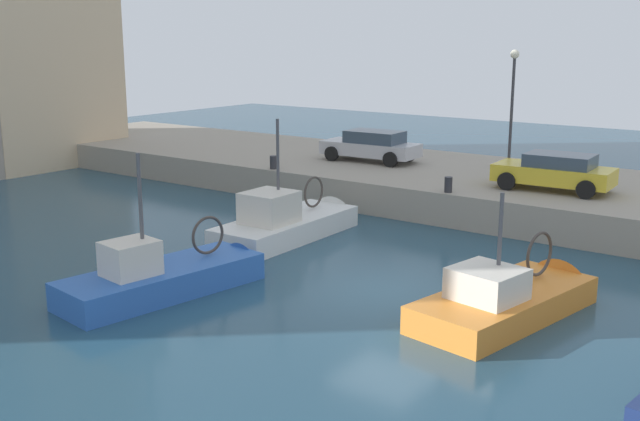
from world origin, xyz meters
TOP-DOWN VIEW (x-y plane):
  - water_surface at (0.00, 0.00)m, footprint 80.00×80.00m
  - quay_wall at (11.50, 0.00)m, footprint 9.00×56.00m
  - fishing_boat_orange at (0.45, -3.34)m, footprint 6.25×3.05m
  - fishing_boat_white at (3.00, 5.54)m, footprint 6.45×2.37m
  - fishing_boat_blue at (-3.30, 4.55)m, footprint 6.42×2.74m
  - parked_car_yellow at (9.90, -0.87)m, footprint 2.15×4.15m
  - parked_car_silver at (11.38, 7.79)m, footprint 2.09×4.35m
  - mooring_bollard_mid at (7.35, 2.00)m, footprint 0.28×0.28m
  - mooring_bollard_north at (7.35, 10.00)m, footprint 0.28×0.28m
  - quay_streetlamp at (13.00, 2.14)m, footprint 0.36×0.36m

SIDE VIEW (x-z plane):
  - water_surface at x=0.00m, z-range 0.00..0.00m
  - fishing_boat_blue at x=-3.30m, z-range -2.20..2.42m
  - fishing_boat_orange at x=0.45m, z-range -1.90..2.13m
  - fishing_boat_white at x=3.00m, z-range -2.31..2.62m
  - quay_wall at x=11.50m, z-range 0.00..1.20m
  - mooring_bollard_mid at x=7.35m, z-range 1.20..1.75m
  - mooring_bollard_north at x=7.35m, z-range 1.20..1.75m
  - parked_car_yellow at x=9.90m, z-range 1.23..2.55m
  - parked_car_silver at x=11.38m, z-range 1.22..2.57m
  - quay_streetlamp at x=13.00m, z-range 2.04..6.87m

